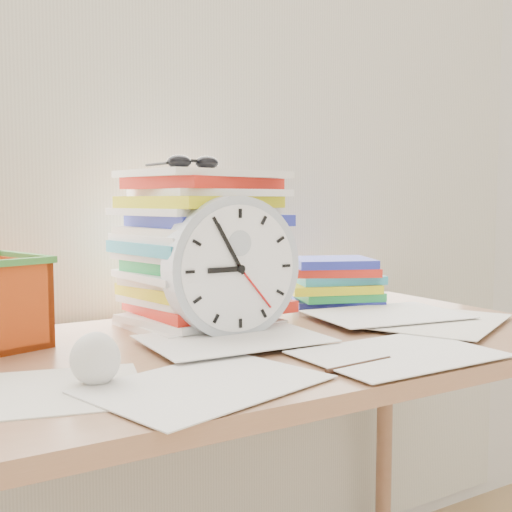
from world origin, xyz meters
TOP-DOWN VIEW (x-y plane):
  - curtain at (0.00, 1.98)m, footprint 2.40×0.01m
  - desk at (0.00, 1.60)m, footprint 1.40×0.70m
  - paper_stack at (0.03, 1.78)m, footprint 0.38×0.33m
  - clock at (0.02, 1.64)m, footprint 0.27×0.05m
  - sunglasses at (-0.02, 1.74)m, footprint 0.13×0.11m
  - book_stack at (0.40, 1.82)m, footprint 0.29×0.26m
  - crumpled_ball at (-0.31, 1.47)m, footprint 0.08×0.08m
  - pen at (0.08, 1.34)m, footprint 0.14×0.02m
  - scattered_papers at (0.00, 1.60)m, footprint 1.26×0.42m

SIDE VIEW (x-z plane):
  - desk at x=0.00m, z-range 0.30..1.05m
  - pen at x=0.08m, z-range 0.75..0.76m
  - scattered_papers at x=0.00m, z-range 0.75..0.77m
  - crumpled_ball at x=-0.31m, z-range 0.75..0.83m
  - book_stack at x=0.40m, z-range 0.75..0.87m
  - clock at x=0.02m, z-range 0.75..1.02m
  - paper_stack at x=0.03m, z-range 0.75..1.07m
  - sunglasses at x=-0.02m, z-range 1.07..1.10m
  - curtain at x=0.00m, z-range 0.05..2.55m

